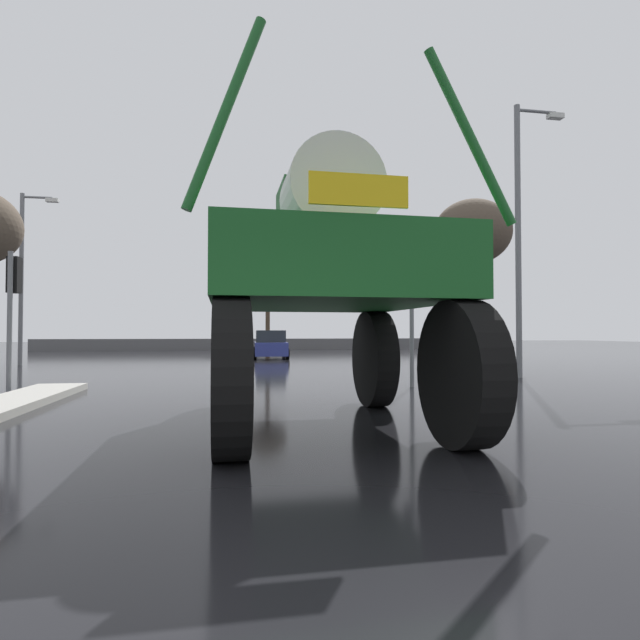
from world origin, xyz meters
TOP-DOWN VIEW (x-y plane):
  - ground_plane at (0.00, 18.00)m, footprint 120.00×120.00m
  - oversize_sprayer at (0.84, 5.36)m, footprint 4.00×5.46m
  - sedan_ahead at (1.56, 25.58)m, footprint 1.99×4.15m
  - traffic_signal_near_left at (-5.49, 10.51)m, footprint 0.24×0.54m
  - traffic_signal_near_right at (4.10, 10.50)m, footprint 0.24×0.54m
  - streetlight_near_right at (8.48, 12.35)m, footprint 1.68×0.24m
  - streetlight_far_left at (-9.36, 21.40)m, footprint 1.54×0.24m
  - bare_tree_right at (9.69, 18.03)m, footprint 3.29×3.29m
  - bare_tree_far_center at (1.88, 32.29)m, footprint 2.73×2.73m
  - roadside_barrier at (0.00, 39.14)m, footprint 31.32×0.24m

SIDE VIEW (x-z plane):
  - ground_plane at x=0.00m, z-range 0.00..0.00m
  - roadside_barrier at x=0.00m, z-range 0.00..0.90m
  - sedan_ahead at x=1.56m, z-range -0.05..1.47m
  - oversize_sprayer at x=0.84m, z-range -0.36..4.59m
  - traffic_signal_near_left at x=-5.49m, z-range 0.74..4.01m
  - traffic_signal_near_right at x=4.10m, z-range 0.93..5.00m
  - streetlight_far_left at x=-9.36m, z-range 0.40..7.83m
  - streetlight_near_right at x=8.48m, z-range 0.43..9.05m
  - bare_tree_right at x=9.69m, z-range 2.11..9.25m
  - bare_tree_far_center at x=1.88m, z-range 2.23..9.17m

